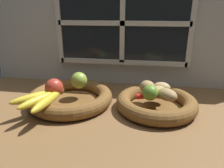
# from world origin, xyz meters

# --- Properties ---
(ground_plane) EXTENTS (1.40, 0.90, 0.03)m
(ground_plane) POSITION_xyz_m (0.00, 0.00, -0.01)
(ground_plane) COLOR brown
(back_wall) EXTENTS (1.40, 0.05, 0.55)m
(back_wall) POSITION_xyz_m (0.00, 0.30, 0.28)
(back_wall) COLOR silver
(back_wall) RESTS_ON ground_plane
(fruit_bowl_left) EXTENTS (0.35, 0.35, 0.06)m
(fruit_bowl_left) POSITION_xyz_m (-0.18, 0.01, 0.03)
(fruit_bowl_left) COLOR brown
(fruit_bowl_left) RESTS_ON ground_plane
(fruit_bowl_right) EXTENTS (0.31, 0.31, 0.06)m
(fruit_bowl_right) POSITION_xyz_m (0.17, 0.01, 0.03)
(fruit_bowl_right) COLOR brown
(fruit_bowl_right) RESTS_ON ground_plane
(apple_red_front) EXTENTS (0.07, 0.07, 0.07)m
(apple_red_front) POSITION_xyz_m (-0.22, -0.05, 0.09)
(apple_red_front) COLOR #B73828
(apple_red_front) RESTS_ON fruit_bowl_left
(apple_green_back) EXTENTS (0.07, 0.07, 0.07)m
(apple_green_back) POSITION_xyz_m (-0.16, 0.05, 0.09)
(apple_green_back) COLOR #8CAD3D
(apple_green_back) RESTS_ON fruit_bowl_left
(banana_bunch_front) EXTENTS (0.16, 0.20, 0.03)m
(banana_bunch_front) POSITION_xyz_m (-0.24, -0.11, 0.07)
(banana_bunch_front) COLOR gold
(banana_bunch_front) RESTS_ON fruit_bowl_left
(potato_small) EXTENTS (0.10, 0.10, 0.04)m
(potato_small) POSITION_xyz_m (0.20, -0.02, 0.08)
(potato_small) COLOR #A38451
(potato_small) RESTS_ON fruit_bowl_right
(potato_oblong) EXTENTS (0.08, 0.08, 0.05)m
(potato_oblong) POSITION_xyz_m (0.13, 0.04, 0.08)
(potato_oblong) COLOR #A38451
(potato_oblong) RESTS_ON fruit_bowl_right
(potato_back) EXTENTS (0.08, 0.06, 0.04)m
(potato_back) POSITION_xyz_m (0.19, 0.06, 0.08)
(potato_back) COLOR tan
(potato_back) RESTS_ON fruit_bowl_right
(potato_large) EXTENTS (0.10, 0.10, 0.04)m
(potato_large) POSITION_xyz_m (0.17, 0.01, 0.08)
(potato_large) COLOR #A38451
(potato_large) RESTS_ON fruit_bowl_right
(lime_near) EXTENTS (0.06, 0.06, 0.06)m
(lime_near) POSITION_xyz_m (0.14, -0.03, 0.09)
(lime_near) COLOR olive
(lime_near) RESTS_ON fruit_bowl_right
(chili_pepper) EXTENTS (0.14, 0.04, 0.02)m
(chili_pepper) POSITION_xyz_m (0.16, -0.02, 0.07)
(chili_pepper) COLOR red
(chili_pepper) RESTS_ON fruit_bowl_right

